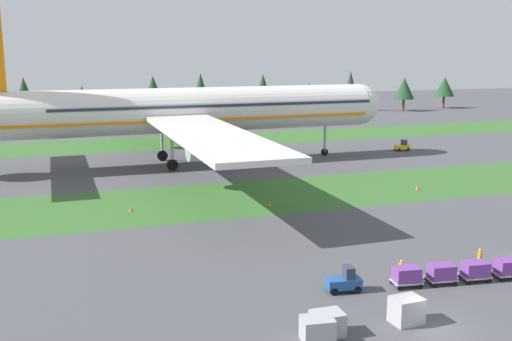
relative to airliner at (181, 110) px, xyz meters
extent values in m
plane|color=#47474C|center=(4.16, -61.40, -8.62)|extent=(400.00, 400.00, 0.00)
cube|color=#336028|center=(4.16, -23.56, -8.61)|extent=(320.00, 17.57, 0.01)
cube|color=#336028|center=(4.16, 23.59, -8.61)|extent=(320.00, 17.57, 0.01)
cylinder|color=silver|center=(2.21, 0.02, -0.02)|extent=(58.20, 7.49, 7.02)
sphere|color=silver|center=(31.28, 0.25, -0.02)|extent=(6.88, 6.88, 6.88)
cube|color=orange|center=(2.21, 0.02, -1.25)|extent=(56.79, 7.62, 0.36)
cube|color=#283342|center=(5.75, 0.05, 0.86)|extent=(51.11, 7.50, 0.44)
cube|color=silver|center=(-1.53, 23.00, -0.72)|extent=(9.54, 39.07, 0.63)
cylinder|color=#A3A3A8|center=(-0.10, 17.16, -3.03)|extent=(5.70, 3.91, 3.86)
cube|color=silver|center=(-1.15, -23.02, -0.72)|extent=(9.54, 39.07, 0.63)
cylinder|color=#A3A3A8|center=(0.18, -17.16, -3.03)|extent=(5.70, 3.91, 3.86)
cylinder|color=#A3A3A8|center=(24.90, 0.20, -4.54)|extent=(0.44, 0.44, 6.94)
cylinder|color=black|center=(24.90, 0.20, -8.02)|extent=(1.20, 0.43, 1.20)
cylinder|color=#A3A3A8|center=(-2.37, 4.19, -4.42)|extent=(0.44, 0.44, 6.69)
cylinder|color=black|center=(-2.37, 4.19, -7.77)|extent=(1.70, 0.61, 1.70)
cylinder|color=#A3A3A8|center=(-2.31, -4.23, -4.42)|extent=(0.44, 0.44, 6.69)
cylinder|color=black|center=(-2.31, -4.23, -7.77)|extent=(1.70, 0.61, 1.70)
cube|color=#1E4C8E|center=(1.30, -53.89, -7.93)|extent=(2.74, 1.62, 0.77)
cube|color=#283342|center=(1.68, -53.94, -7.10)|extent=(0.83, 1.17, 0.90)
cylinder|color=black|center=(0.33, -54.32, -8.32)|extent=(0.62, 0.27, 0.60)
cylinder|color=black|center=(0.46, -53.23, -8.32)|extent=(0.62, 0.27, 0.60)
cylinder|color=black|center=(2.13, -54.55, -8.32)|extent=(0.62, 0.27, 0.60)
cylinder|color=black|center=(2.27, -53.46, -8.32)|extent=(0.62, 0.27, 0.60)
cube|color=#A3A3A8|center=(6.36, -54.54, -8.22)|extent=(2.37, 1.77, 0.10)
cube|color=#70388E|center=(6.36, -54.54, -7.62)|extent=(2.09, 1.55, 1.10)
cylinder|color=black|center=(5.44, -55.11, -8.42)|extent=(0.41, 0.17, 0.40)
cylinder|color=black|center=(5.61, -53.75, -8.42)|extent=(0.41, 0.17, 0.40)
cylinder|color=black|center=(7.10, -55.33, -8.42)|extent=(0.41, 0.17, 0.40)
cylinder|color=black|center=(7.27, -53.96, -8.42)|extent=(0.41, 0.17, 0.40)
cube|color=#A3A3A8|center=(9.23, -54.90, -8.22)|extent=(2.37, 1.77, 0.10)
cube|color=#70388E|center=(9.23, -54.90, -7.62)|extent=(2.09, 1.55, 1.10)
cylinder|color=black|center=(8.32, -55.48, -8.42)|extent=(0.41, 0.17, 0.40)
cylinder|color=black|center=(8.49, -54.11, -8.42)|extent=(0.41, 0.17, 0.40)
cylinder|color=black|center=(9.98, -55.69, -8.42)|extent=(0.41, 0.17, 0.40)
cylinder|color=black|center=(10.15, -54.32, -8.42)|extent=(0.41, 0.17, 0.40)
cube|color=#A3A3A8|center=(12.11, -55.27, -8.22)|extent=(2.37, 1.77, 0.10)
cube|color=#70388E|center=(12.11, -55.27, -7.62)|extent=(2.09, 1.55, 1.10)
cylinder|color=black|center=(11.19, -55.85, -8.42)|extent=(0.41, 0.17, 0.40)
cylinder|color=black|center=(11.37, -54.48, -8.42)|extent=(0.41, 0.17, 0.40)
cylinder|color=black|center=(12.85, -56.06, -8.42)|extent=(0.41, 0.17, 0.40)
cylinder|color=black|center=(13.03, -54.69, -8.42)|extent=(0.41, 0.17, 0.40)
cube|color=#A3A3A8|center=(14.99, -55.64, -8.22)|extent=(2.37, 1.77, 0.10)
cube|color=#70388E|center=(14.99, -55.64, -7.62)|extent=(2.09, 1.55, 1.10)
cylinder|color=black|center=(14.07, -56.21, -8.42)|extent=(0.41, 0.17, 0.40)
cylinder|color=black|center=(14.24, -54.85, -8.42)|extent=(0.41, 0.17, 0.40)
cylinder|color=black|center=(15.90, -55.06, -8.42)|extent=(0.41, 0.17, 0.40)
cube|color=yellow|center=(40.24, 0.33, -7.93)|extent=(2.61, 1.32, 0.77)
cube|color=#283342|center=(40.63, 0.33, -7.10)|extent=(0.71, 1.10, 0.90)
cylinder|color=black|center=(39.34, -0.23, -8.32)|extent=(0.60, 0.20, 0.60)
cylinder|color=black|center=(39.33, 0.87, -8.32)|extent=(0.60, 0.20, 0.60)
cylinder|color=black|center=(41.16, -0.21, -8.32)|extent=(0.60, 0.20, 0.60)
cylinder|color=black|center=(41.15, 0.89, -8.32)|extent=(0.60, 0.20, 0.60)
cylinder|color=black|center=(14.31, -53.02, -8.19)|extent=(0.18, 0.18, 0.85)
cylinder|color=black|center=(14.19, -53.21, -8.19)|extent=(0.18, 0.18, 0.85)
cylinder|color=orange|center=(14.25, -53.11, -7.46)|extent=(0.36, 0.36, 0.62)
sphere|color=tan|center=(14.25, -53.11, -7.00)|extent=(0.24, 0.24, 0.24)
cylinder|color=orange|center=(14.37, -52.92, -7.49)|extent=(0.10, 0.10, 0.58)
cylinder|color=orange|center=(14.13, -53.31, -7.49)|extent=(0.10, 0.10, 0.58)
cylinder|color=black|center=(6.53, -53.32, -8.19)|extent=(0.18, 0.18, 0.85)
cylinder|color=black|center=(6.63, -53.51, -8.19)|extent=(0.18, 0.18, 0.85)
cylinder|color=orange|center=(6.58, -53.41, -7.46)|extent=(0.36, 0.36, 0.62)
sphere|color=tan|center=(6.58, -53.41, -7.00)|extent=(0.24, 0.24, 0.24)
cylinder|color=orange|center=(6.48, -53.21, -7.49)|extent=(0.10, 0.10, 0.58)
cylinder|color=orange|center=(6.69, -53.62, -7.49)|extent=(0.10, 0.10, 0.58)
cube|color=#A3A3A8|center=(-3.77, -60.39, -7.85)|extent=(2.19, 1.84, 1.54)
cube|color=#A3A3A8|center=(-2.82, -59.84, -7.85)|extent=(2.02, 1.62, 1.54)
cube|color=#A3A3A8|center=(2.91, -59.94, -7.73)|extent=(2.12, 1.75, 1.78)
cone|color=orange|center=(25.53, -26.93, -8.30)|extent=(0.44, 0.44, 0.63)
cone|color=orange|center=(-11.13, -25.65, -8.34)|extent=(0.44, 0.44, 0.56)
cone|color=orange|center=(4.60, -28.38, -8.34)|extent=(0.44, 0.44, 0.55)
cylinder|color=#4C3823|center=(-25.56, 64.63, -7.34)|extent=(0.70, 0.70, 2.55)
cone|color=#1E4223|center=(-25.56, 64.63, -1.67)|extent=(5.96, 5.96, 8.79)
cylinder|color=#4C3823|center=(-12.12, 61.92, -7.22)|extent=(0.70, 0.70, 2.79)
cone|color=#1E4223|center=(-12.12, 61.92, -2.66)|extent=(5.02, 5.02, 6.33)
cylinder|color=#4C3823|center=(5.45, 62.29, -6.86)|extent=(0.70, 0.70, 3.51)
cone|color=#1E4223|center=(5.45, 62.29, -1.22)|extent=(6.08, 6.08, 7.77)
cylinder|color=#4C3823|center=(18.90, 66.37, -7.25)|extent=(0.70, 0.70, 2.74)
cone|color=#1E4223|center=(18.90, 66.37, -1.41)|extent=(5.35, 5.35, 8.93)
cylinder|color=#4C3823|center=(35.50, 62.98, -7.04)|extent=(0.70, 0.70, 3.15)
cone|color=#1E4223|center=(35.50, 62.98, -1.36)|extent=(5.48, 5.48, 8.22)
cylinder|color=#4C3823|center=(50.35, 65.64, -6.88)|extent=(0.70, 0.70, 3.47)
cone|color=#1E4223|center=(50.35, 65.64, -2.59)|extent=(3.67, 3.67, 5.11)
cylinder|color=#4C3823|center=(64.14, 66.99, -6.86)|extent=(0.70, 0.70, 3.52)
cone|color=#1E4223|center=(64.14, 66.99, -0.96)|extent=(4.41, 4.41, 8.28)
cylinder|color=#4C3823|center=(79.16, 61.91, -6.84)|extent=(0.70, 0.70, 3.55)
cone|color=#1E4223|center=(79.16, 61.91, -1.97)|extent=(6.05, 6.05, 6.19)
cylinder|color=#4C3823|center=(95.68, 65.45, -6.76)|extent=(0.70, 0.70, 3.72)
cone|color=#1E4223|center=(95.68, 65.45, -2.00)|extent=(6.16, 6.16, 5.79)
camera|label=1|loc=(-18.40, -91.95, 9.34)|focal=41.92mm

